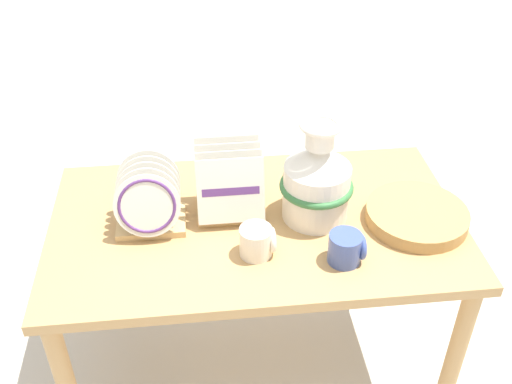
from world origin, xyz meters
TOP-DOWN VIEW (x-y plane):
  - ground_plane at (0.00, 0.00)m, footprint 14.00×14.00m
  - display_table at (0.00, 0.00)m, footprint 1.29×0.74m
  - ceramic_vase at (0.19, 0.01)m, footprint 0.23×0.23m
  - dish_rack_round_plates at (-0.32, 0.01)m, footprint 0.21×0.19m
  - dish_rack_square_plates at (-0.08, 0.06)m, footprint 0.21×0.19m
  - wicker_charger_stack at (0.50, -0.06)m, footprint 0.32×0.32m
  - mug_cobalt_glaze at (0.24, -0.21)m, footprint 0.10×0.10m
  - mug_cream_glaze at (-0.01, -0.15)m, footprint 0.10×0.10m

SIDE VIEW (x-z plane):
  - ground_plane at x=0.00m, z-range 0.00..0.00m
  - display_table at x=0.00m, z-range 0.26..0.95m
  - wicker_charger_stack at x=0.50m, z-range 0.69..0.73m
  - mug_cobalt_glaze at x=0.24m, z-range 0.69..0.78m
  - mug_cream_glaze at x=-0.01m, z-range 0.69..0.78m
  - dish_rack_square_plates at x=-0.08m, z-range 0.66..0.88m
  - dish_rack_round_plates at x=-0.32m, z-range 0.67..0.88m
  - ceramic_vase at x=0.19m, z-range 0.66..1.00m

